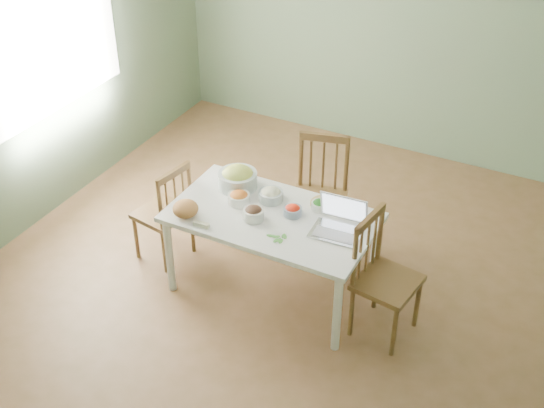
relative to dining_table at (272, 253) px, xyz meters
The scene contains 20 objects.
floor 0.43m from the dining_table, 17.00° to the left, with size 5.00×5.00×0.00m, color brown.
wall_back 2.77m from the dining_table, 84.78° to the left, with size 5.00×0.00×2.70m, color slate.
wall_front 2.64m from the dining_table, 84.47° to the right, with size 5.00×0.00×2.70m, color slate.
wall_left 2.48m from the dining_table, behind, with size 0.00×5.00×2.70m, color slate.
window_left 2.55m from the dining_table, behind, with size 0.04×1.60×1.20m, color white.
dining_table is the anchor object (origin of this frame).
chair_far 0.66m from the dining_table, 81.55° to the left, with size 0.44×0.42×0.99m, color brown, non-canonical shape.
chair_left 0.99m from the dining_table, behind, with size 0.39×0.37×0.88m, color brown, non-canonical shape.
chair_right 0.93m from the dining_table, ahead, with size 0.42×0.40×0.95m, color brown, non-canonical shape.
bread_boule 0.75m from the dining_table, 152.29° to the right, with size 0.19×0.19×0.12m, color #C08349.
butter_stick 0.64m from the dining_table, 137.54° to the right, with size 0.12×0.03×0.03m, color silver.
bowl_squash 0.64m from the dining_table, 152.24° to the left, with size 0.30×0.30×0.17m, color gold, non-canonical shape.
bowl_carrot 0.50m from the dining_table, behind, with size 0.17×0.17×0.09m, color orange, non-canonical shape.
bowl_onion 0.45m from the dining_table, 119.66° to the left, with size 0.19×0.19×0.10m, color white, non-canonical shape.
bowl_mushroom 0.43m from the dining_table, 134.28° to the right, with size 0.15×0.15×0.10m, color black, non-canonical shape.
bowl_redpep 0.42m from the dining_table, 29.31° to the left, with size 0.14×0.14×0.08m, color red, non-canonical shape.
bowl_broccoli 0.53m from the dining_table, 40.22° to the left, with size 0.12×0.12×0.08m, color #1B4517, non-canonical shape.
flatbread 0.55m from the dining_table, 45.97° to the left, with size 0.22×0.22×0.02m, color tan.
basil_bunch 0.45m from the dining_table, 56.78° to the right, with size 0.17×0.17×0.02m, color #327B2B, non-canonical shape.
laptop 0.69m from the dining_table, ahead, with size 0.35×0.30×0.24m, color #BCBCC1, non-canonical shape.
Camera 1 is at (1.70, -3.82, 3.69)m, focal length 46.83 mm.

